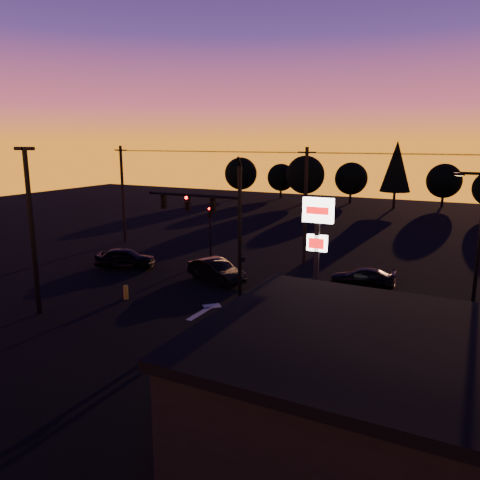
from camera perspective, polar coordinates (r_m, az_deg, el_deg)
The scene contains 22 objects.
ground at distance 25.95m, azimuth -7.13°, elevation -9.44°, with size 120.00×120.00×0.00m, color black.
lane_arrow at distance 27.00m, azimuth -4.23°, elevation -8.49°, with size 1.20×3.10×0.01m.
traffic_signal_mast at distance 27.96m, azimuth -2.95°, elevation 2.71°, with size 6.79×0.52×8.58m.
secondary_signal at distance 37.12m, azimuth -3.66°, elevation 1.77°, with size 0.30×0.31×4.35m.
parking_lot_light at distance 27.47m, azimuth -24.12°, elevation 2.21°, with size 1.25×0.30×9.14m.
pylon_sign at distance 22.86m, azimuth 9.40°, elevation 0.41°, with size 1.50×0.28×6.80m.
streetlight at distance 25.84m, azimuth 26.94°, elevation -0.53°, with size 1.55×0.35×8.00m.
utility_pole_0 at distance 45.35m, azimuth -14.10°, elevation 5.51°, with size 1.40×0.26×9.00m.
utility_pole_1 at distance 36.17m, azimuth 7.98°, elevation 4.19°, with size 1.40×0.26×9.00m.
power_wires at distance 35.85m, azimuth 8.17°, elevation 10.49°, with size 36.00×1.22×0.07m.
store_building at distance 14.37m, azimuth 21.42°, elevation -19.40°, with size 12.40×8.40×4.25m.
bollard at distance 29.38m, azimuth -13.74°, elevation -6.22°, with size 0.28×0.28×0.85m, color #AE9B21.
tree_0 at distance 78.67m, azimuth 0.10°, elevation 8.09°, with size 5.36×5.36×6.74m.
tree_1 at distance 78.93m, azimuth 5.02°, elevation 7.61°, with size 4.54×4.54×5.71m.
tree_2 at distance 72.08m, azimuth 7.97°, elevation 7.87°, with size 5.77×5.78×7.26m.
tree_3 at distance 74.24m, azimuth 13.40°, elevation 7.29°, with size 4.95×4.95×6.22m.
tree_4 at distance 69.78m, azimuth 18.51°, elevation 8.52°, with size 4.18×4.18×9.50m.
tree_5 at distance 74.22m, azimuth 23.62°, elevation 6.62°, with size 4.95×4.95×6.22m.
car_left at distance 36.43m, azimuth -13.82°, elevation -2.14°, with size 1.79×4.45×1.52m, color black.
car_mid at distance 32.03m, azimuth -2.92°, elevation -3.74°, with size 1.61×4.62×1.52m, color black.
car_right at distance 31.87m, azimuth 14.61°, elevation -4.47°, with size 1.74×4.27×1.24m, color black.
suv_parked at distance 20.73m, azimuth 15.52°, elevation -13.26°, with size 2.50×5.43×1.51m, color black.
Camera 1 is at (13.79, -19.85, 9.45)m, focal length 35.00 mm.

